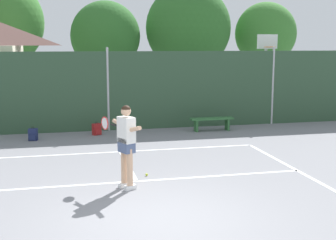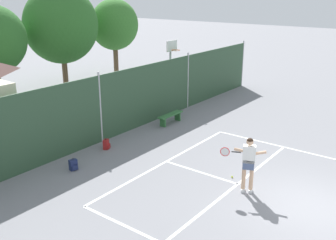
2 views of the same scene
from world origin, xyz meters
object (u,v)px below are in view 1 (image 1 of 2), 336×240
basketball_hoop (266,64)px  courtside_bench (212,121)px  tennis_player (126,139)px  backpack_navy (33,135)px  backpack_red (97,129)px  tennis_ball (147,175)px

basketball_hoop → courtside_bench: size_ratio=2.22×
tennis_player → courtside_bench: 7.27m
tennis_player → backpack_navy: bearing=112.2°
tennis_player → courtside_bench: bearing=56.7°
basketball_hoop → tennis_player: 11.04m
basketball_hoop → tennis_player: (-7.12, -8.35, -1.20)m
courtside_bench → backpack_navy: bearing=-177.0°
tennis_player → backpack_navy: size_ratio=4.01×
tennis_player → basketball_hoop: bearing=49.5°
backpack_red → courtside_bench: size_ratio=0.29×
tennis_ball → courtside_bench: courtside_bench is taller
basketball_hoop → tennis_player: size_ratio=1.91×
tennis_ball → backpack_navy: bearing=120.9°
backpack_navy → backpack_red: same height
basketball_hoop → courtside_bench: 4.36m
tennis_player → backpack_red: (-0.21, 6.20, -0.92)m
backpack_red → tennis_player: bearing=-88.1°
tennis_player → courtside_bench: (3.97, 6.05, -0.75)m
basketball_hoop → courtside_bench: basketball_hoop is taller
backpack_navy → basketball_hoop: bearing=15.6°
tennis_player → backpack_red: tennis_player is taller
basketball_hoop → tennis_ball: bearing=-130.9°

